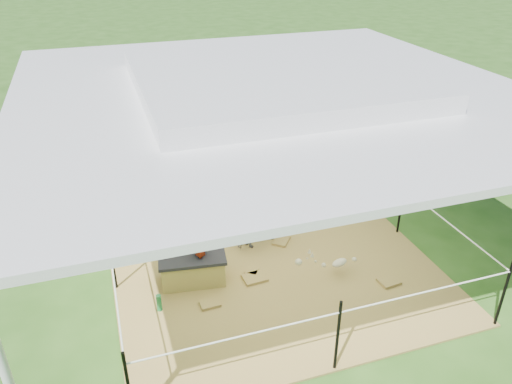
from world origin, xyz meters
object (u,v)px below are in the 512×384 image
object	(u,v)px
picnic_table_near	(226,84)
picnic_table_far	(321,68)
pony	(264,223)
woman	(197,226)
straw_bale	(193,270)
foal	(340,261)
distant_person	(262,76)
green_bottle	(159,303)
trash_barrel	(312,98)

from	to	relation	value
picnic_table_near	picnic_table_far	distance (m)	3.46
pony	picnic_table_near	xyz separation A→B (m)	(1.50, 7.68, -0.06)
pony	woman	bearing A→B (deg)	96.32
straw_bale	picnic_table_near	bearing A→B (deg)	71.57
foal	distant_person	size ratio (longest dim) A/B	0.64
foal	green_bottle	bearing A→B (deg)	161.12
picnic_table_far	foal	bearing A→B (deg)	-104.78
foal	distant_person	bearing A→B (deg)	60.77
distant_person	green_bottle	bearing A→B (deg)	55.37
green_bottle	distant_person	xyz separation A→B (m)	(4.26, 8.32, 0.47)
woman	green_bottle	size ratio (longest dim) A/B	4.32
pony	picnic_table_near	bearing A→B (deg)	-31.48
green_bottle	pony	bearing A→B (deg)	29.78
woman	trash_barrel	size ratio (longest dim) A/B	1.18
straw_bale	trash_barrel	size ratio (longest dim) A/B	0.99
woman	pony	world-z (taller)	woman
distant_person	pony	bearing A→B (deg)	63.88
green_bottle	pony	distance (m)	2.10
picnic_table_near	picnic_table_far	size ratio (longest dim) A/B	0.95
straw_bale	distant_person	xyz separation A→B (m)	(3.71, 7.87, 0.40)
pony	picnic_table_near	world-z (taller)	pony
trash_barrel	foal	bearing A→B (deg)	-110.63
trash_barrel	picnic_table_near	world-z (taller)	trash_barrel
woman	picnic_table_far	bearing A→B (deg)	154.27
pony	picnic_table_far	world-z (taller)	pony
pony	distant_person	world-z (taller)	distant_person
green_bottle	trash_barrel	distance (m)	8.19
foal	picnic_table_near	bearing A→B (deg)	67.42
woman	picnic_table_far	world-z (taller)	woman
straw_bale	pony	bearing A→B (deg)	24.92
woman	straw_bale	bearing A→B (deg)	-81.85
picnic_table_near	distant_person	bearing A→B (deg)	-14.56
distant_person	foal	bearing A→B (deg)	71.10
picnic_table_near	pony	bearing A→B (deg)	-93.64
trash_barrel	distant_person	world-z (taller)	distant_person
picnic_table_far	green_bottle	bearing A→B (deg)	-116.67
green_bottle	foal	size ratio (longest dim) A/B	0.30
straw_bale	picnic_table_far	size ratio (longest dim) A/B	0.48
pony	foal	distance (m)	1.34
pony	foal	size ratio (longest dim) A/B	1.14
pony	trash_barrel	world-z (taller)	trash_barrel
woman	trash_barrel	bearing A→B (deg)	152.09
woman	picnic_table_near	distance (m)	8.69
green_bottle	distant_person	size ratio (longest dim) A/B	0.19
green_bottle	woman	bearing A→B (deg)	34.70
straw_bale	green_bottle	world-z (taller)	straw_bale
woman	picnic_table_near	size ratio (longest dim) A/B	0.61
picnic_table_far	distant_person	bearing A→B (deg)	-146.65
pony	distant_person	distance (m)	7.69
pony	trash_barrel	bearing A→B (deg)	-51.13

